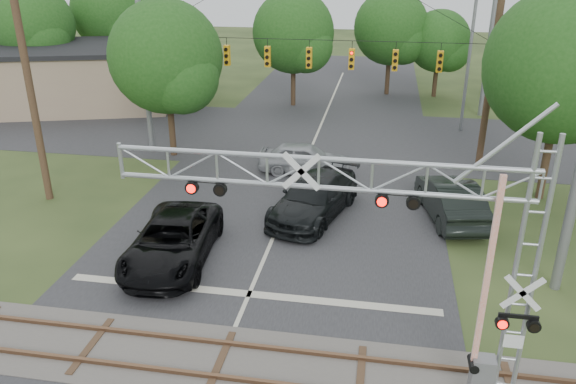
% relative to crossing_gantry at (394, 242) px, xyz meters
% --- Properties ---
extents(road_main, '(14.00, 90.00, 0.02)m').
position_rel_crossing_gantry_xyz_m(road_main, '(-4.59, 8.36, -4.49)').
color(road_main, '#2B2A2D').
rests_on(road_main, ground).
extents(road_cross, '(90.00, 12.00, 0.02)m').
position_rel_crossing_gantry_xyz_m(road_cross, '(-4.59, 22.36, -4.49)').
color(road_cross, '#2B2A2D').
rests_on(road_cross, ground).
extents(railroad_track, '(90.00, 3.20, 0.17)m').
position_rel_crossing_gantry_xyz_m(railroad_track, '(-4.59, 0.36, -4.47)').
color(railroad_track, '#545049').
rests_on(railroad_track, ground).
extents(crossing_gantry, '(10.34, 0.94, 7.33)m').
position_rel_crossing_gantry_xyz_m(crossing_gantry, '(0.00, 0.00, 0.00)').
color(crossing_gantry, gray).
rests_on(crossing_gantry, ground).
extents(traffic_signal_span, '(19.34, 0.36, 11.50)m').
position_rel_crossing_gantry_xyz_m(traffic_signal_span, '(-3.71, 18.36, 1.23)').
color(traffic_signal_span, gray).
rests_on(traffic_signal_span, ground).
extents(pickup_black, '(3.28, 6.33, 1.70)m').
position_rel_crossing_gantry_xyz_m(pickup_black, '(-7.97, 5.67, -3.65)').
color(pickup_black, black).
rests_on(pickup_black, ground).
extents(car_dark, '(4.09, 6.54, 1.77)m').
position_rel_crossing_gantry_xyz_m(car_dark, '(-3.22, 10.55, -3.62)').
color(car_dark, black).
rests_on(car_dark, ground).
extents(sedan_silver, '(4.84, 2.00, 1.64)m').
position_rel_crossing_gantry_xyz_m(sedan_silver, '(-4.42, 15.75, -3.68)').
color(sedan_silver, '#94969B').
rests_on(sedan_silver, ground).
extents(suv_dark, '(2.94, 5.72, 1.80)m').
position_rel_crossing_gantry_xyz_m(suv_dark, '(2.71, 11.32, -3.60)').
color(suv_dark, black).
rests_on(suv_dark, ground).
extents(commercial_building, '(21.31, 15.10, 4.51)m').
position_rel_crossing_gantry_xyz_m(commercial_building, '(-26.22, 26.72, -2.24)').
color(commercial_building, gray).
rests_on(commercial_building, ground).
extents(streetlight, '(2.46, 0.26, 9.23)m').
position_rel_crossing_gantry_xyz_m(streetlight, '(4.47, 25.22, 0.66)').
color(streetlight, gray).
rests_on(streetlight, ground).
extents(utility_poles, '(25.97, 29.04, 13.82)m').
position_rel_crossing_gantry_xyz_m(utility_poles, '(-1.67, 21.37, 1.63)').
color(utility_poles, '#432E1F').
rests_on(utility_poles, ground).
extents(treeline, '(52.89, 28.22, 9.76)m').
position_rel_crossing_gantry_xyz_m(treeline, '(-5.92, 28.12, 1.07)').
color(treeline, '#3C2A1B').
rests_on(treeline, ground).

